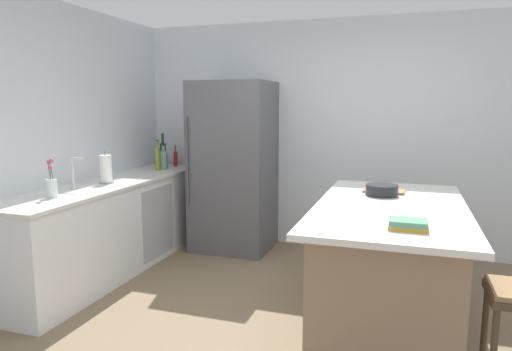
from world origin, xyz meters
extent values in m
plane|color=#7A664C|center=(0.00, 0.00, 0.00)|extent=(7.20, 7.20, 0.00)
cube|color=silver|center=(0.00, 2.25, 1.30)|extent=(6.00, 0.10, 2.60)
cube|color=silver|center=(-2.45, 0.00, 1.30)|extent=(0.10, 6.00, 2.60)
cube|color=white|center=(-2.08, 0.76, 0.44)|extent=(0.63, 2.69, 0.87)
cube|color=silver|center=(-2.08, 0.76, 0.89)|extent=(0.66, 2.72, 0.03)
cube|color=#B2B5BA|center=(-1.76, 1.09, 0.44)|extent=(0.01, 0.60, 0.73)
cube|color=#8E755B|center=(0.59, 0.40, 0.45)|extent=(0.90, 1.78, 0.89)
cube|color=silver|center=(0.59, 0.40, 0.91)|extent=(1.06, 1.98, 0.04)
cube|color=#56565B|center=(-1.19, 1.82, 0.96)|extent=(0.86, 0.75, 1.91)
cylinder|color=#4C4C51|center=(-1.58, 1.43, 1.05)|extent=(0.02, 0.02, 0.96)
cylinder|color=#473828|center=(1.17, -0.18, 0.30)|extent=(0.04, 0.04, 0.61)
cylinder|color=silver|center=(-2.14, 0.31, 0.91)|extent=(0.05, 0.05, 0.02)
cylinder|color=silver|center=(-2.14, 0.31, 1.06)|extent=(0.02, 0.02, 0.28)
cylinder|color=silver|center=(-2.08, 0.31, 1.18)|extent=(0.14, 0.02, 0.02)
cylinder|color=silver|center=(-2.06, -0.05, 0.98)|extent=(0.09, 0.09, 0.15)
cylinder|color=#4C7F3D|center=(-2.07, -0.05, 1.08)|extent=(0.01, 0.03, 0.23)
sphere|color=#DB4C66|center=(-2.07, -0.05, 1.19)|extent=(0.04, 0.04, 0.04)
cylinder|color=#4C7F3D|center=(-2.05, -0.06, 1.05)|extent=(0.01, 0.01, 0.18)
sphere|color=#DB4C66|center=(-2.05, -0.06, 1.15)|extent=(0.04, 0.04, 0.04)
cylinder|color=#4C7F3D|center=(-2.04, -0.05, 1.09)|extent=(0.01, 0.05, 0.24)
sphere|color=#DB4C66|center=(-2.04, -0.05, 1.21)|extent=(0.04, 0.04, 0.04)
cylinder|color=gray|center=(-2.06, 0.68, 0.91)|extent=(0.14, 0.14, 0.01)
cylinder|color=white|center=(-2.06, 0.68, 1.05)|extent=(0.11, 0.11, 0.26)
cylinder|color=gray|center=(-2.06, 0.68, 1.20)|extent=(0.02, 0.02, 0.04)
cylinder|color=red|center=(-2.03, 2.00, 0.99)|extent=(0.05, 0.05, 0.18)
cylinder|color=red|center=(-2.03, 2.00, 1.11)|extent=(0.02, 0.02, 0.06)
cylinder|color=black|center=(-2.03, 2.00, 1.15)|extent=(0.02, 0.02, 0.01)
cylinder|color=#19381E|center=(-2.14, 1.90, 1.05)|extent=(0.07, 0.07, 0.29)
cylinder|color=#19381E|center=(-2.14, 1.90, 1.25)|extent=(0.03, 0.03, 0.11)
cylinder|color=black|center=(-2.14, 1.90, 1.31)|extent=(0.03, 0.03, 0.01)
cylinder|color=#5B3319|center=(-2.08, 1.82, 0.99)|extent=(0.07, 0.07, 0.16)
cylinder|color=#5B3319|center=(-2.08, 1.82, 1.09)|extent=(0.03, 0.03, 0.04)
cylinder|color=black|center=(-2.08, 1.82, 1.11)|extent=(0.04, 0.04, 0.01)
cylinder|color=#8CB79E|center=(-2.03, 1.71, 1.01)|extent=(0.07, 0.07, 0.22)
cylinder|color=#8CB79E|center=(-2.03, 1.71, 1.15)|extent=(0.03, 0.03, 0.06)
cylinder|color=black|center=(-2.03, 1.71, 1.19)|extent=(0.03, 0.03, 0.01)
cylinder|color=olive|center=(-2.05, 1.61, 1.03)|extent=(0.06, 0.06, 0.25)
cylinder|color=olive|center=(-2.05, 1.61, 1.20)|extent=(0.03, 0.03, 0.09)
cylinder|color=black|center=(-2.05, 1.61, 1.25)|extent=(0.03, 0.03, 0.01)
cube|color=gold|center=(0.71, -0.25, 0.95)|extent=(0.22, 0.15, 0.03)
cube|color=#4C7F60|center=(0.71, -0.25, 0.97)|extent=(0.21, 0.16, 0.03)
cylinder|color=black|center=(0.51, 0.74, 0.98)|extent=(0.26, 0.26, 0.09)
cube|color=#9E7042|center=(0.52, 0.89, 0.94)|extent=(0.34, 0.20, 0.02)
camera|label=1|loc=(0.68, -2.99, 1.65)|focal=31.96mm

